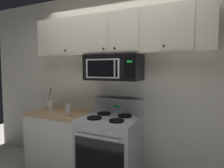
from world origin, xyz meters
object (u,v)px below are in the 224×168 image
object	(u,v)px
stove_range	(110,149)
over_range_microwave	(114,67)
pepper_mill	(69,110)
utensil_crock_cream	(49,105)
salt_shaker	(67,107)

from	to	relation	value
stove_range	over_range_microwave	xyz separation A→B (m)	(-0.00, 0.12, 1.11)
stove_range	pepper_mill	distance (m)	0.77
utensil_crock_cream	salt_shaker	world-z (taller)	utensil_crock_cream
over_range_microwave	utensil_crock_cream	xyz separation A→B (m)	(-1.05, -0.12, -0.58)
stove_range	utensil_crock_cream	xyz separation A→B (m)	(-1.05, -0.00, 0.53)
stove_range	utensil_crock_cream	size ratio (longest dim) A/B	3.15
utensil_crock_cream	pepper_mill	size ratio (longest dim) A/B	1.95
utensil_crock_cream	stove_range	bearing A→B (deg)	0.23
over_range_microwave	salt_shaker	world-z (taller)	over_range_microwave
salt_shaker	pepper_mill	distance (m)	0.38
over_range_microwave	pepper_mill	world-z (taller)	over_range_microwave
over_range_microwave	salt_shaker	distance (m)	1.00
utensil_crock_cream	over_range_microwave	bearing A→B (deg)	6.55
stove_range	pepper_mill	xyz separation A→B (m)	(-0.53, -0.19, 0.52)
utensil_crock_cream	salt_shaker	bearing A→B (deg)	18.31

